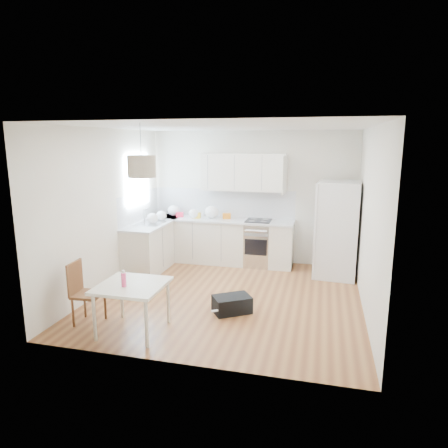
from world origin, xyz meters
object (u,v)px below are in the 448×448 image
refrigerator (338,229)px  gym_bag (232,304)px  dining_table (132,289)px  dining_chair (88,293)px

refrigerator → gym_bag: size_ratio=3.33×
dining_table → dining_chair: 0.73m
refrigerator → gym_bag: (-1.53, -2.13, -0.76)m
dining_table → gym_bag: (1.13, 0.92, -0.47)m
refrigerator → dining_chair: size_ratio=2.03×
dining_chair → gym_bag: bearing=20.3°
refrigerator → dining_chair: refrigerator is taller
gym_bag → dining_table: bearing=-174.0°
dining_chair → refrigerator: bearing=37.4°
refrigerator → gym_bag: bearing=-120.6°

